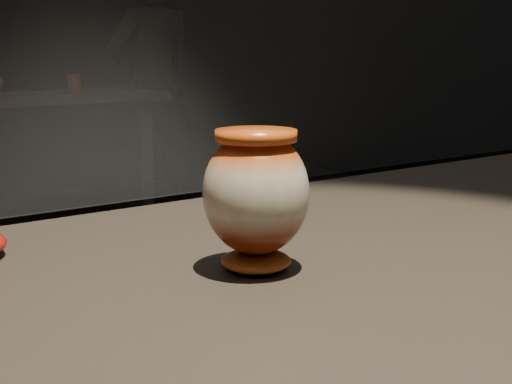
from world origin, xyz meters
TOP-DOWN VIEW (x-y plane):
  - main_vase at (-0.15, 0.01)m, footprint 0.13×0.13m
  - back_vase_right at (1.04, 3.47)m, footprint 0.08×0.08m
  - visitor at (1.67, 3.64)m, footprint 0.66×0.44m

SIDE VIEW (x-z plane):
  - visitor at x=1.67m, z-range 0.00..1.77m
  - back_vase_right at x=1.04m, z-range 0.90..1.00m
  - main_vase at x=-0.15m, z-range 0.91..1.07m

